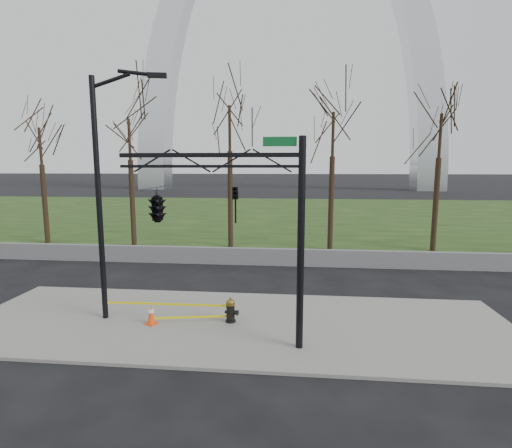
# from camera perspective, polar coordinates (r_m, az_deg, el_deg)

# --- Properties ---
(ground) EXTENTS (500.00, 500.00, 0.00)m
(ground) POSITION_cam_1_polar(r_m,az_deg,el_deg) (13.36, -2.89, -14.51)
(ground) COLOR black
(ground) RESTS_ON ground
(sidewalk) EXTENTS (18.00, 6.00, 0.10)m
(sidewalk) POSITION_cam_1_polar(r_m,az_deg,el_deg) (13.34, -2.89, -14.31)
(sidewalk) COLOR slate
(sidewalk) RESTS_ON ground
(grass_strip) EXTENTS (120.00, 40.00, 0.06)m
(grass_strip) POSITION_cam_1_polar(r_m,az_deg,el_deg) (42.52, 3.17, 1.45)
(grass_strip) COLOR #173312
(grass_strip) RESTS_ON ground
(guardrail) EXTENTS (60.00, 0.30, 0.90)m
(guardrail) POSITION_cam_1_polar(r_m,az_deg,el_deg) (20.80, 0.41, -4.77)
(guardrail) COLOR #59595B
(guardrail) RESTS_ON ground
(gateway_arch) EXTENTS (66.00, 6.00, 65.00)m
(gateway_arch) POSITION_cam_1_polar(r_m,az_deg,el_deg) (91.35, 4.78, 25.82)
(gateway_arch) COLOR silver
(gateway_arch) RESTS_ON ground
(tree_row) EXTENTS (47.85, 4.00, 9.52)m
(tree_row) POSITION_cam_1_polar(r_m,az_deg,el_deg) (24.18, 3.51, 7.38)
(tree_row) COLOR black
(tree_row) RESTS_ON ground
(fire_hydrant) EXTENTS (0.52, 0.34, 0.83)m
(fire_hydrant) POSITION_cam_1_polar(r_m,az_deg,el_deg) (13.23, -3.68, -12.50)
(fire_hydrant) COLOR black
(fire_hydrant) RESTS_ON sidewalk
(traffic_cone) EXTENTS (0.43, 0.43, 0.63)m
(traffic_cone) POSITION_cam_1_polar(r_m,az_deg,el_deg) (13.50, -15.03, -12.66)
(traffic_cone) COLOR #FF3F0D
(traffic_cone) RESTS_ON sidewalk
(street_light) EXTENTS (2.36, 0.70, 8.21)m
(street_light) POSITION_cam_1_polar(r_m,az_deg,el_deg) (13.65, -21.13, 5.73)
(street_light) COLOR black
(street_light) RESTS_ON ground
(traffic_signal_mast) EXTENTS (5.10, 2.49, 6.00)m
(traffic_signal_mast) POSITION_cam_1_polar(r_m,az_deg,el_deg) (11.03, -10.44, 2.78)
(traffic_signal_mast) COLOR black
(traffic_signal_mast) RESTS_ON ground
(caution_tape) EXTENTS (4.30, 0.45, 0.42)m
(caution_tape) POSITION_cam_1_polar(r_m,az_deg,el_deg) (13.54, -11.59, -12.02)
(caution_tape) COLOR yellow
(caution_tape) RESTS_ON ground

